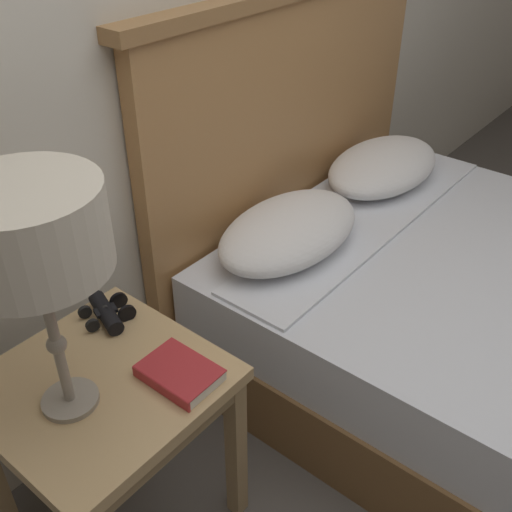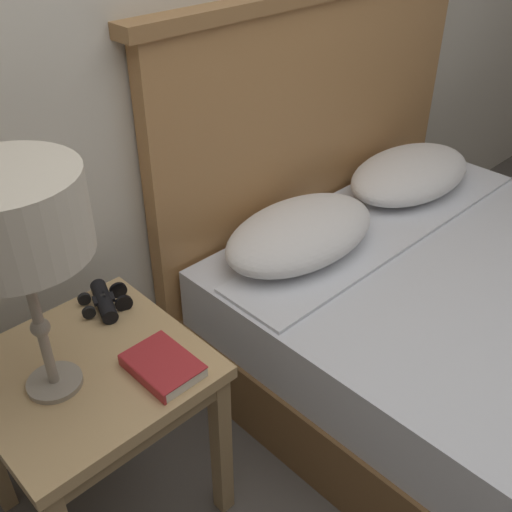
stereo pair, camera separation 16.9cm
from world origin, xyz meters
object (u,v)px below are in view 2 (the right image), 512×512
at_px(binoculars_pair, 105,301).
at_px(bed, 504,337).
at_px(nightstand, 91,389).
at_px(table_lamp, 11,219).
at_px(book_on_nightstand, 162,366).

bearing_deg(binoculars_pair, bed, -35.08).
xyz_separation_m(nightstand, binoculars_pair, (0.16, 0.16, 0.11)).
bearing_deg(nightstand, bed, -25.17).
relative_size(nightstand, table_lamp, 1.03).
xyz_separation_m(bed, book_on_nightstand, (-1.06, 0.41, 0.30)).
bearing_deg(bed, book_on_nightstand, 158.72).
xyz_separation_m(table_lamp, book_on_nightstand, (0.21, -0.14, -0.44)).
distance_m(bed, table_lamp, 1.57).
height_order(table_lamp, book_on_nightstand, table_lamp).
height_order(nightstand, bed, bed).
bearing_deg(table_lamp, book_on_nightstand, -33.64).
relative_size(nightstand, binoculars_pair, 3.47).
bearing_deg(bed, binoculars_pair, 144.92).
xyz_separation_m(nightstand, table_lamp, (-0.08, -0.00, 0.54)).
bearing_deg(bed, nightstand, 154.83).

